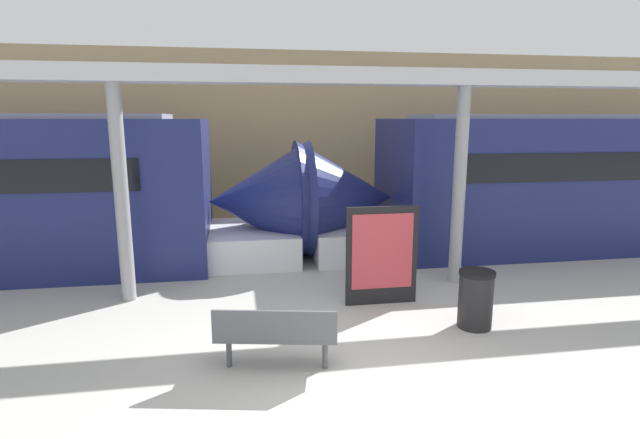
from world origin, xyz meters
name	(u,v)px	position (x,y,z in m)	size (l,w,h in m)	color
ground_plane	(366,399)	(0.00, 0.00, 0.00)	(60.00, 60.00, 0.00)	#B2AFA8
station_wall	(283,140)	(0.00, 9.70, 2.50)	(56.00, 0.20, 5.00)	tan
train_left	(595,184)	(7.44, 6.08, 1.52)	(14.86, 2.93, 3.20)	navy
bench_near	(276,333)	(-0.94, 0.82, 0.50)	(1.58, 0.73, 0.84)	#4C4F54
trash_bin	(476,299)	(2.13, 1.67, 0.44)	(0.53, 0.53, 0.88)	black
poster_board	(382,255)	(1.01, 2.84, 0.85)	(1.23, 0.07, 1.69)	black
support_column_near	(121,195)	(-3.28, 3.76, 1.84)	(0.24, 0.24, 3.68)	gray
support_column_far	(459,187)	(2.75, 3.76, 1.84)	(0.24, 0.24, 3.68)	gray
canopy_beam	(112,73)	(-3.28, 3.76, 3.82)	(28.00, 0.60, 0.28)	#B7B7BC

